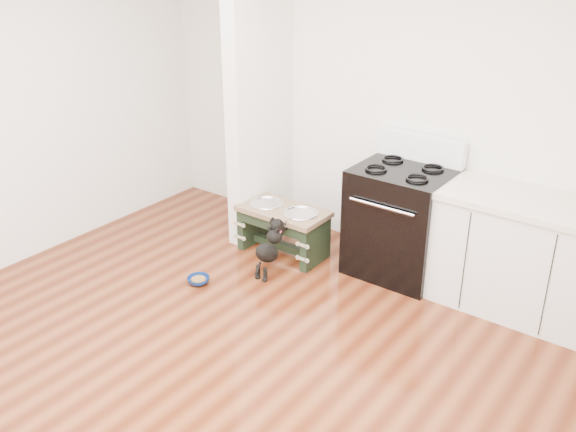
% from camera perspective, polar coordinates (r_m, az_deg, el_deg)
% --- Properties ---
extents(ground, '(5.00, 5.00, 0.00)m').
position_cam_1_polar(ground, '(4.24, -7.80, -15.37)').
color(ground, '#461B0C').
rests_on(ground, ground).
extents(room_shell, '(5.00, 5.00, 5.00)m').
position_cam_1_polar(room_shell, '(3.44, -9.33, 5.80)').
color(room_shell, silver).
rests_on(room_shell, ground).
extents(partition_wall, '(0.15, 0.80, 2.70)m').
position_cam_1_polar(partition_wall, '(5.77, -2.50, 10.94)').
color(partition_wall, silver).
rests_on(partition_wall, ground).
extents(oven_range, '(0.76, 0.69, 1.14)m').
position_cam_1_polar(oven_range, '(5.38, 9.98, -0.33)').
color(oven_range, black).
rests_on(oven_range, ground).
extents(cabinet_run, '(1.24, 0.64, 0.91)m').
position_cam_1_polar(cabinet_run, '(5.10, 19.86, -3.27)').
color(cabinet_run, silver).
rests_on(cabinet_run, ground).
extents(dog_feeder, '(0.79, 0.42, 0.45)m').
position_cam_1_polar(dog_feeder, '(5.66, -0.46, -0.53)').
color(dog_feeder, black).
rests_on(dog_feeder, ground).
extents(puppy, '(0.14, 0.41, 0.48)m').
position_cam_1_polar(puppy, '(5.34, -1.61, -2.69)').
color(puppy, black).
rests_on(puppy, ground).
extents(floor_bowl, '(0.22, 0.22, 0.06)m').
position_cam_1_polar(floor_bowl, '(5.36, -7.97, -5.68)').
color(floor_bowl, navy).
rests_on(floor_bowl, ground).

